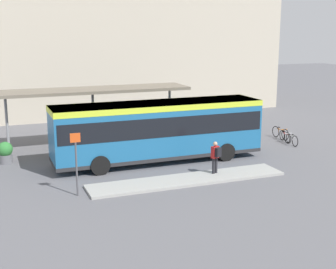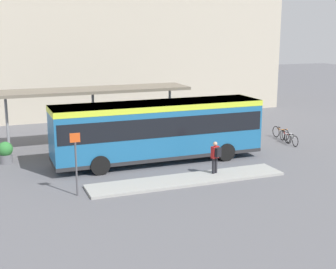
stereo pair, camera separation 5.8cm
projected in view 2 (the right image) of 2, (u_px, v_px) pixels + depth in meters
The scene contains 12 objects.
ground_plane at pixel (158, 161), 25.78m from camera, with size 120.00×120.00×0.00m, color #5B5B60.
curb_island at pixel (188, 180), 22.44m from camera, with size 9.73×1.80×0.12m.
city_bus at pixel (158, 127), 25.36m from camera, with size 11.46×2.74×3.28m.
pedestrian_waiting at pixel (216, 155), 23.03m from camera, with size 0.46×0.50×1.61m.
bicycle_white at pixel (291, 139), 29.41m from camera, with size 0.48×1.64×0.71m.
bicycle_red at pixel (286, 137), 30.25m from camera, with size 0.48×1.55×0.67m.
bicycle_orange at pixel (281, 133), 31.10m from camera, with size 0.48×1.77×0.76m.
station_shelter at pixel (93, 91), 28.54m from camera, with size 11.93×2.77×3.58m.
potted_planter_near_shelter at pixel (55, 148), 26.33m from camera, with size 0.70×0.70×1.09m.
potted_planter_far_side at pixel (5, 152), 25.34m from camera, with size 0.82×0.82×1.19m.
platform_sign at pixel (76, 161), 20.13m from camera, with size 0.44×0.08×2.80m.
station_building at pixel (116, 4), 41.69m from camera, with size 27.73×10.55×18.61m.
Camera 2 is at (-8.46, -23.34, 7.10)m, focal length 50.00 mm.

